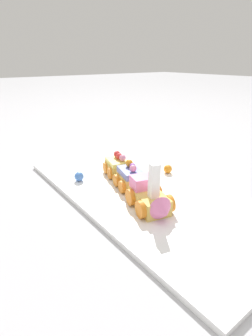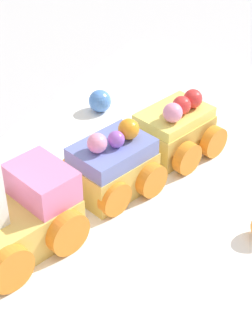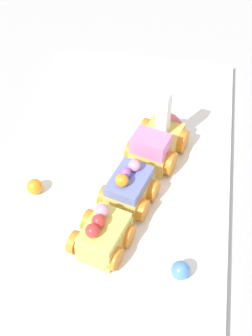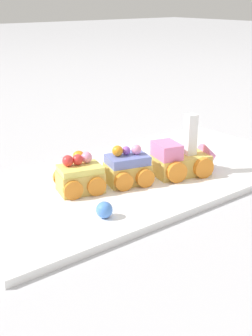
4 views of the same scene
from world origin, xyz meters
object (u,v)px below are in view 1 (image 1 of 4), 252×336
(gumball_blue, at_px, (79,176))
(gumball_orange, at_px, (168,169))
(cake_train_locomotive, at_px, (151,198))
(cake_car_lemon, at_px, (118,166))
(cake_car_blueberry, at_px, (130,178))

(gumball_blue, distance_m, gumball_orange, 0.26)
(cake_train_locomotive, height_order, gumball_blue, cake_train_locomotive)
(gumball_blue, bearing_deg, cake_car_lemon, 75.72)
(cake_car_blueberry, xyz_separation_m, gumball_blue, (-0.12, -0.09, -0.01))
(cake_train_locomotive, distance_m, cake_car_blueberry, 0.12)
(cake_car_blueberry, xyz_separation_m, gumball_orange, (-0.01, 0.14, -0.01))
(gumball_orange, bearing_deg, gumball_blue, -114.84)
(cake_car_lemon, bearing_deg, gumball_blue, -89.02)
(cake_car_lemon, bearing_deg, cake_car_blueberry, -0.12)
(cake_car_blueberry, distance_m, cake_car_lemon, 0.09)
(cake_train_locomotive, distance_m, gumball_orange, 0.21)
(cake_car_lemon, xyz_separation_m, gumball_blue, (-0.03, -0.11, -0.01))
(cake_car_blueberry, height_order, gumball_orange, cake_car_blueberry)
(cake_train_locomotive, xyz_separation_m, cake_car_lemon, (-0.20, 0.05, -0.00))
(cake_train_locomotive, relative_size, gumball_orange, 5.67)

